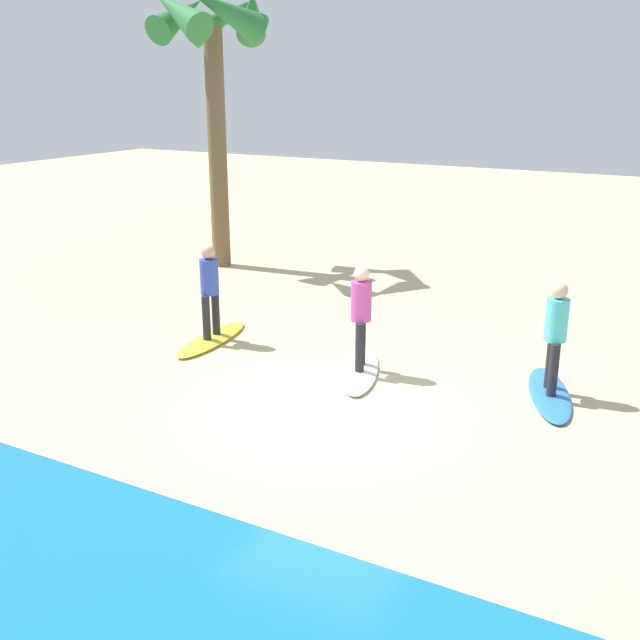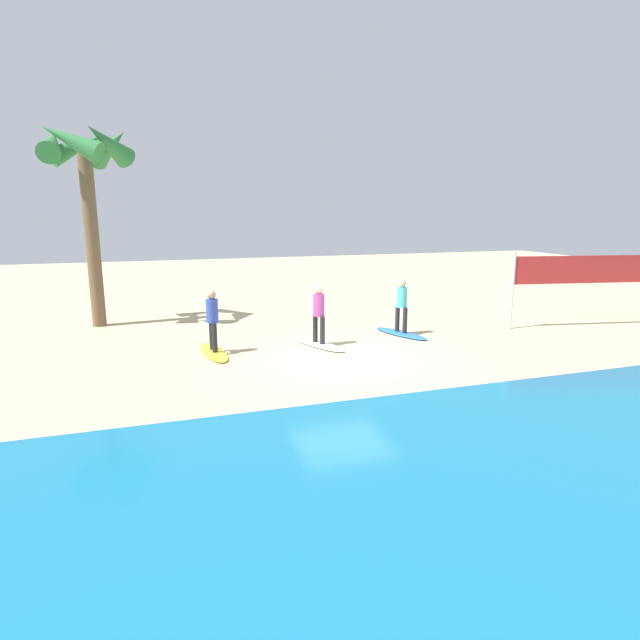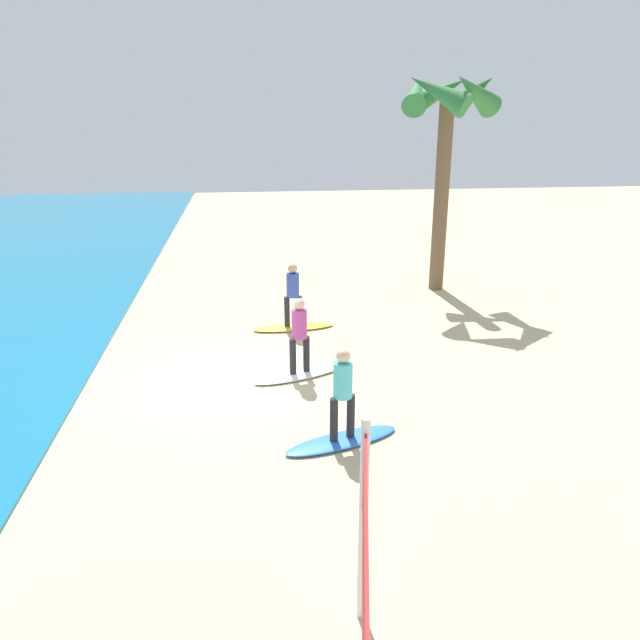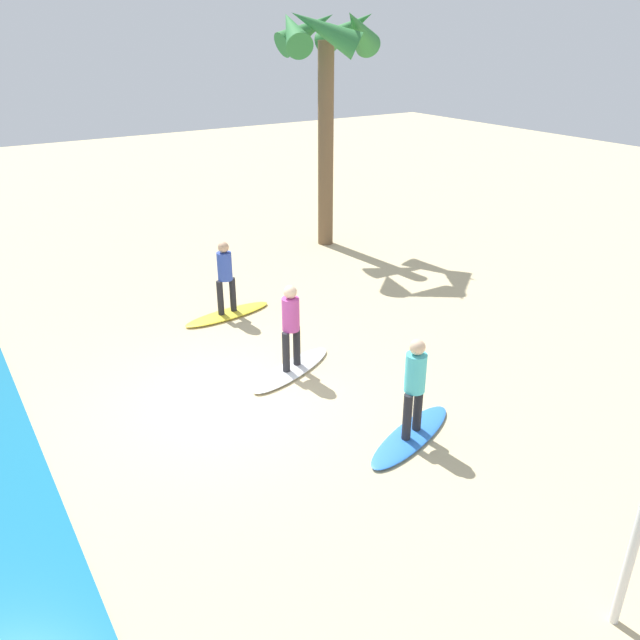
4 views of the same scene
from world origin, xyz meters
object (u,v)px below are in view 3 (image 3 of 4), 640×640
Objects in this scene: surfer_blue at (343,388)px; surfboard_white at (300,374)px; surfboard_yellow at (293,327)px; surfer_yellow at (293,290)px; surfboard_blue at (342,440)px; palm_tree at (447,114)px; surfer_white at (299,330)px.

surfboard_white is at bearing 9.71° from surfer_blue.
surfer_blue reaches higher than surfboard_yellow.
surfboard_yellow is at bearing 0.00° from surfer_yellow.
surfer_blue is at bearing 88.02° from surfboard_yellow.
surfboard_white is (2.83, 0.49, 0.00)m from surfboard_blue.
surfer_blue is (0.00, 0.00, 0.99)m from surfboard_blue.
palm_tree reaches higher than surfer_blue.
surfer_white is at bearing -99.58° from surfboard_blue.
surfer_white is at bearing -21.44° from surfboard_white.
surfer_yellow is at bearing -112.99° from surfboard_white.
palm_tree is at bearing -149.48° from surfboard_white.
surfboard_blue is 1.28× the size of surfer_yellow.
surfer_white reaches higher than surfboard_yellow.
surfer_yellow is (5.78, 0.41, 0.00)m from surfer_blue.
surfer_yellow is (0.00, 0.00, 0.99)m from surfboard_yellow.
palm_tree is (8.98, -4.32, 5.18)m from surfboard_blue.
surfer_blue is at bearing 154.30° from palm_tree.
palm_tree reaches higher than surfer_white.
surfer_white reaches higher than surfboard_blue.
surfer_white reaches higher than surfboard_white.
surfer_yellow is (2.94, -0.08, 0.99)m from surfboard_white.
surfer_yellow is (2.94, -0.08, 0.00)m from surfer_white.
surfboard_blue is at bearing 88.02° from surfboard_yellow.
surfer_white is 1.00× the size of surfer_yellow.
surfer_blue and surfer_white have the same top height.
surfboard_blue is 5.88m from surfer_yellow.
surfer_blue reaches higher than surfboard_blue.
surfer_yellow is at bearing 4.02° from surfer_blue.
surfer_blue is 5.88m from surfboard_yellow.
surfer_blue and surfer_yellow have the same top height.
surfer_blue is at bearing -19.29° from surfboard_blue.
palm_tree is (8.98, -4.32, 4.18)m from surfer_blue.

